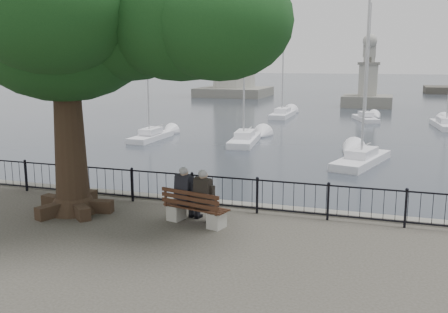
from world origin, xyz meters
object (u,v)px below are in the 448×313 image
at_px(bench, 195,212).
at_px(person_right, 206,199).
at_px(lion_monument, 368,89).
at_px(tree, 90,12).
at_px(lighthouse, 235,8).
at_px(person_left, 187,196).

relative_size(bench, person_right, 1.25).
bearing_deg(bench, person_right, 5.96).
xyz_separation_m(person_right, lion_monument, (2.03, 48.87, 0.37)).
bearing_deg(lion_monument, tree, -96.22).
xyz_separation_m(tree, lighthouse, (-14.68, 60.87, 6.38)).
height_order(person_left, lion_monument, lion_monument).
height_order(bench, person_left, person_left).
xyz_separation_m(bench, person_left, (-0.29, 0.18, 0.37)).
xyz_separation_m(bench, lion_monument, (2.33, 48.90, 0.74)).
distance_m(bench, lion_monument, 48.96).
bearing_deg(lighthouse, person_right, -73.56).
relative_size(person_left, tree, 0.15).
height_order(tree, lion_monument, tree).
bearing_deg(tree, person_right, -1.13).
bearing_deg(lighthouse, person_left, -74.05).
distance_m(bench, person_right, 0.48).
bearing_deg(person_left, tree, -178.22).
bearing_deg(person_right, person_left, 166.18).
bearing_deg(lighthouse, bench, -73.84).
xyz_separation_m(person_left, lion_monument, (2.63, 48.72, 0.37)).
bearing_deg(bench, tree, 178.14).
relative_size(person_left, person_right, 1.00).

